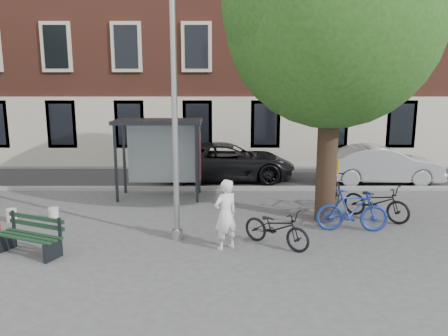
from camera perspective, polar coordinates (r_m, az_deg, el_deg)
ground at (r=11.07m, az=-6.11°, el=-9.17°), size 90.00×90.00×0.00m
road at (r=17.78m, az=-3.77°, el=-1.29°), size 40.00×4.00×0.01m
curb_near at (r=15.82m, az=-4.24°, el=-2.66°), size 40.00×0.25×0.12m
curb_far at (r=19.72m, az=-3.41°, el=0.13°), size 40.00×0.25×0.12m
building_row at (r=23.56m, az=-3.02°, el=18.89°), size 30.00×8.00×14.00m
lamppost at (r=10.44m, az=-6.43°, el=5.31°), size 0.28×0.35×6.11m
tree_right at (r=12.18m, az=14.34°, el=19.24°), size 5.76×5.60×8.20m
bus_shelter at (r=14.66m, az=-6.97°, el=3.58°), size 2.85×1.45×2.62m
painter at (r=10.13m, az=0.21°, el=-6.10°), size 0.73×0.67×1.66m
bench at (r=10.89m, az=-23.97°, el=-8.31°), size 1.70×1.11×0.84m
bike_a at (r=13.10m, az=19.25°, el=-4.18°), size 1.88×1.82×1.02m
bike_b at (r=11.86m, az=16.40°, el=-5.37°), size 1.88×0.66×1.11m
bike_c at (r=10.46m, az=6.86°, el=-7.74°), size 1.76×1.58×0.92m
bike_d at (r=13.36m, az=13.68°, el=-3.13°), size 1.55×2.03×1.22m
car_dark at (r=17.32m, az=0.48°, el=0.86°), size 5.38×2.66×1.47m
car_silver at (r=17.70m, az=19.82°, el=0.40°), size 4.43×1.55×1.46m
bucket_b at (r=13.63m, az=-25.99°, el=-5.56°), size 0.35×0.35×0.36m
bucket_c at (r=13.27m, az=-21.36°, el=-5.62°), size 0.29×0.29×0.36m
notice_sign at (r=12.60m, az=14.07°, el=-1.23°), size 0.28×0.14×1.71m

